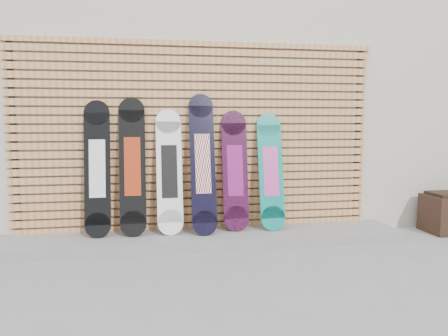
{
  "coord_description": "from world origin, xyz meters",
  "views": [
    {
      "loc": [
        -0.71,
        -4.12,
        1.39
      ],
      "look_at": [
        0.13,
        0.75,
        0.85
      ],
      "focal_mm": 35.0,
      "sensor_mm": 36.0,
      "label": 1
    }
  ],
  "objects_px": {
    "snowboard_0": "(97,168)",
    "snowboard_1": "(132,166)",
    "snowboard_4": "(235,171)",
    "snowboard_2": "(169,172)",
    "snowboard_5": "(271,171)",
    "snowboard_3": "(203,164)"
  },
  "relations": [
    {
      "from": "snowboard_1",
      "to": "snowboard_5",
      "type": "bearing_deg",
      "value": -0.13
    },
    {
      "from": "snowboard_0",
      "to": "snowboard_1",
      "type": "xyz_separation_m",
      "value": [
        0.38,
        -0.01,
        0.02
      ]
    },
    {
      "from": "snowboard_0",
      "to": "snowboard_5",
      "type": "bearing_deg",
      "value": -0.32
    },
    {
      "from": "snowboard_0",
      "to": "snowboard_3",
      "type": "relative_size",
      "value": 0.95
    },
    {
      "from": "snowboard_4",
      "to": "snowboard_5",
      "type": "xyz_separation_m",
      "value": [
        0.42,
        -0.02,
        -0.01
      ]
    },
    {
      "from": "snowboard_1",
      "to": "snowboard_3",
      "type": "relative_size",
      "value": 0.97
    },
    {
      "from": "snowboard_5",
      "to": "snowboard_2",
      "type": "bearing_deg",
      "value": 179.95
    },
    {
      "from": "snowboard_0",
      "to": "snowboard_5",
      "type": "xyz_separation_m",
      "value": [
        1.96,
        -0.01,
        -0.07
      ]
    },
    {
      "from": "snowboard_4",
      "to": "snowboard_2",
      "type": "bearing_deg",
      "value": -178.36
    },
    {
      "from": "snowboard_1",
      "to": "snowboard_4",
      "type": "bearing_deg",
      "value": 0.94
    },
    {
      "from": "snowboard_2",
      "to": "snowboard_5",
      "type": "relative_size",
      "value": 1.03
    },
    {
      "from": "snowboard_4",
      "to": "snowboard_0",
      "type": "bearing_deg",
      "value": -179.56
    },
    {
      "from": "snowboard_2",
      "to": "snowboard_4",
      "type": "xyz_separation_m",
      "value": [
        0.76,
        0.02,
        -0.01
      ]
    },
    {
      "from": "snowboard_0",
      "to": "snowboard_3",
      "type": "distance_m",
      "value": 1.16
    },
    {
      "from": "snowboard_0",
      "to": "snowboard_1",
      "type": "distance_m",
      "value": 0.38
    },
    {
      "from": "snowboard_0",
      "to": "snowboard_3",
      "type": "bearing_deg",
      "value": -2.56
    },
    {
      "from": "snowboard_0",
      "to": "snowboard_2",
      "type": "relative_size",
      "value": 1.07
    },
    {
      "from": "snowboard_2",
      "to": "snowboard_3",
      "type": "distance_m",
      "value": 0.39
    },
    {
      "from": "snowboard_0",
      "to": "snowboard_2",
      "type": "height_order",
      "value": "snowboard_0"
    },
    {
      "from": "snowboard_0",
      "to": "snowboard_1",
      "type": "bearing_deg",
      "value": -1.1
    },
    {
      "from": "snowboard_4",
      "to": "snowboard_3",
      "type": "bearing_deg",
      "value": -170.61
    },
    {
      "from": "snowboard_1",
      "to": "snowboard_2",
      "type": "relative_size",
      "value": 1.09
    }
  ]
}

